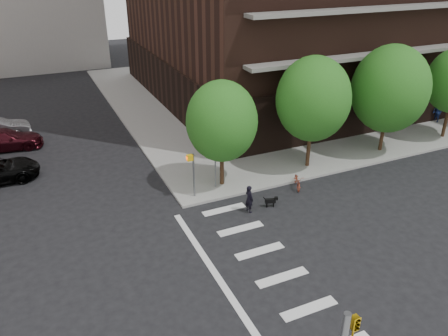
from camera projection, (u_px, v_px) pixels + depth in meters
ground at (218, 298)px, 17.44m from camera, size 120.00×120.00×0.00m
sidewalk_ne at (310, 88)px, 44.19m from camera, size 39.00×33.00×0.15m
crosswalk at (266, 283)px, 18.26m from camera, size 3.85×13.00×0.01m
tree_a at (222, 121)px, 24.07m from camera, size 4.00×4.00×5.90m
tree_b at (313, 99)px, 26.08m from camera, size 4.50×4.50×6.65m
tree_c at (390, 89)px, 28.34m from camera, size 5.00×5.00×6.80m
pedestrian_signal at (198, 167)px, 23.95m from camera, size 2.18×0.67×2.60m
parked_car_maroon at (4, 140)px, 30.34m from camera, size 2.51×5.18×1.45m
scooter at (298, 181)px, 25.51m from camera, size 1.17×1.71×0.85m
dog_walker at (249, 199)px, 22.96m from camera, size 0.63×0.47×1.55m
dog at (271, 201)px, 23.57m from camera, size 0.70×0.37×0.58m
pedestrian_far at (437, 112)px, 34.90m from camera, size 0.87×0.71×1.65m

